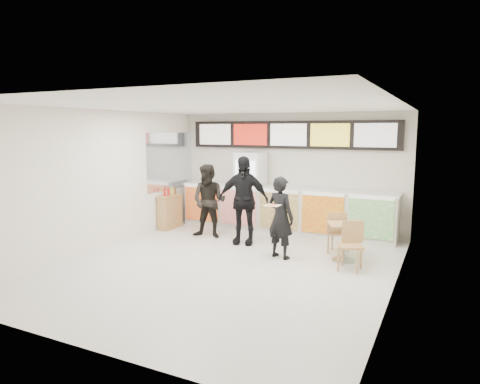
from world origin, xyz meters
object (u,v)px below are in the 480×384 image
Objects in this scene: customer_mid at (243,200)px; condiment_ledge at (170,211)px; service_counter at (284,210)px; drinks_fridge at (250,190)px; customer_left at (209,201)px; customer_main at (281,217)px; cafe_table at (344,235)px.

condiment_ledge is (-2.39, 0.53, -0.55)m from customer_mid.
service_counter is 1.03m from drinks_fridge.
customer_left is 1.68× the size of condiment_ledge.
customer_main is 1.29m from cafe_table.
customer_main is 2.28m from customer_left.
cafe_table is (1.21, 0.34, -0.31)m from customer_main.
customer_mid is at bearing -106.31° from service_counter.
cafe_table is 1.50× the size of condiment_ledge.
service_counter is 1.60m from customer_mid.
service_counter is at bearing -53.87° from customer_main.
customer_mid reaches higher than cafe_table.
drinks_fridge reaches higher than customer_mid.
customer_mid is at bearing -71.41° from drinks_fridge.
customer_main is at bearing -18.59° from condiment_ledge.
condiment_ledge is at bearing 145.94° from cafe_table.
condiment_ledge reaches higher than cafe_table.
customer_left is at bearing 160.34° from customer_mid.
customer_mid is 2.43m from cafe_table.
customer_main is at bearing -29.41° from customer_left.
customer_mid is (-1.15, 0.66, 0.17)m from customer_main.
customer_mid is (-0.43, -1.48, 0.43)m from service_counter.
condiment_ledge is at bearing -152.89° from drinks_fridge.
drinks_fridge is at bearing 27.11° from condiment_ledge.
customer_main reaches higher than service_counter.
customer_main is 1.05× the size of cafe_table.
condiment_ledge is (-4.75, 0.85, -0.07)m from cafe_table.
customer_left is 0.99m from customer_mid.
service_counter is 2.78× the size of drinks_fridge.
drinks_fridge is 2.19m from condiment_ledge.
cafe_table is at bearing -10.10° from condiment_ledge.
customer_mid is at bearing -12.50° from condiment_ledge.
cafe_table is at bearing -42.93° from service_counter.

